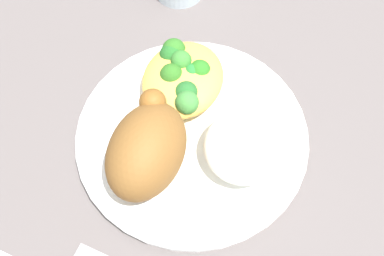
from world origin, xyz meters
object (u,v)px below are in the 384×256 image
at_px(plate, 192,136).
at_px(roasted_chicken, 147,149).
at_px(mac_cheese_with_broccoli, 182,77).
at_px(rice_pile, 244,146).

height_order(plate, roasted_chicken, roasted_chicken).
distance_m(roasted_chicken, mac_cheese_with_broccoli, 0.11).
distance_m(plate, mac_cheese_with_broccoli, 0.07).
xyz_separation_m(rice_pile, mac_cheese_with_broccoli, (0.06, 0.09, -0.00)).
relative_size(plate, mac_cheese_with_broccoli, 2.43).
bearing_deg(roasted_chicken, mac_cheese_with_broccoli, 1.48).
distance_m(rice_pile, mac_cheese_with_broccoli, 0.11).
xyz_separation_m(plate, rice_pile, (-0.01, -0.06, 0.03)).
bearing_deg(roasted_chicken, plate, -28.78).
xyz_separation_m(plate, roasted_chicken, (-0.05, 0.03, 0.05)).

